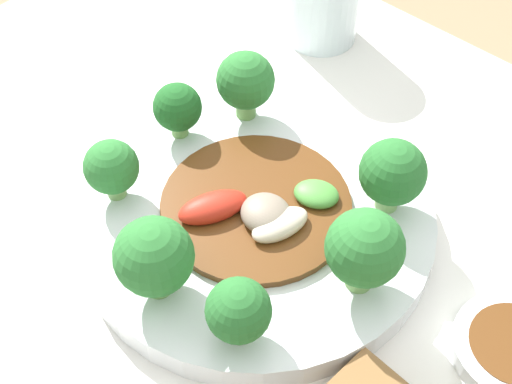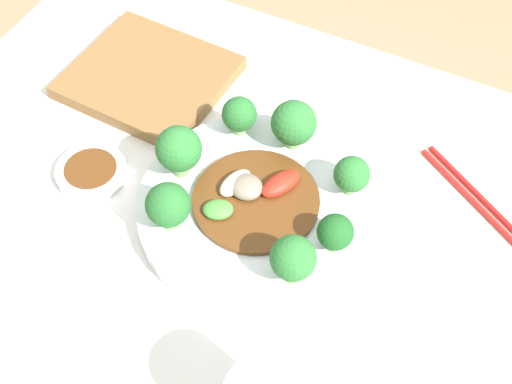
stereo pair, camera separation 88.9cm
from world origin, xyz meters
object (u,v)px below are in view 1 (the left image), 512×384
(broccoli_west, at_px, (365,249))
(broccoli_southeast, at_px, (246,81))
(broccoli_east, at_px, (178,108))
(stirfry_center, at_px, (258,208))
(broccoli_north, at_px, (154,257))
(broccoli_northeast, at_px, (111,168))
(plate, at_px, (256,218))
(broccoli_southwest, at_px, (393,173))
(broccoli_northwest, at_px, (238,311))

(broccoli_west, height_order, broccoli_southeast, broccoli_west)
(broccoli_east, distance_m, broccoli_southeast, 0.06)
(stirfry_center, bearing_deg, broccoli_north, 87.40)
(broccoli_northeast, distance_m, broccoli_southeast, 0.14)
(plate, bearing_deg, broccoli_northeast, 35.32)
(broccoli_southwest, xyz_separation_m, broccoli_southeast, (0.15, -0.00, 0.00))
(broccoli_north, relative_size, broccoli_southeast, 1.04)
(broccoli_northwest, relative_size, stirfry_center, 0.36)
(broccoli_east, bearing_deg, broccoli_northwest, 148.41)
(broccoli_west, height_order, stirfry_center, broccoli_west)
(plate, height_order, broccoli_northwest, broccoli_northwest)
(broccoli_southeast, bearing_deg, broccoli_southwest, 179.78)
(broccoli_north, bearing_deg, broccoli_northeast, -21.84)
(broccoli_southeast, relative_size, stirfry_center, 0.43)
(broccoli_southwest, distance_m, broccoli_southeast, 0.15)
(broccoli_west, relative_size, stirfry_center, 0.47)
(broccoli_west, xyz_separation_m, broccoli_northeast, (0.20, 0.07, -0.01))
(broccoli_southwest, relative_size, stirfry_center, 0.43)
(broccoli_north, bearing_deg, plate, -90.05)
(broccoli_southwest, bearing_deg, stirfry_center, 47.71)
(broccoli_southwest, bearing_deg, broccoli_southeast, -0.22)
(plate, height_order, stirfry_center, stirfry_center)
(broccoli_northeast, bearing_deg, broccoli_north, 158.16)
(broccoli_northeast, height_order, broccoli_north, broccoli_north)
(broccoli_north, bearing_deg, broccoli_southwest, -112.69)
(broccoli_west, height_order, broccoli_north, broccoli_west)
(broccoli_northeast, xyz_separation_m, broccoli_north, (-0.09, 0.04, 0.01))
(broccoli_north, height_order, broccoli_southeast, broccoli_north)
(plate, xyz_separation_m, broccoli_northwest, (-0.07, 0.09, 0.04))
(broccoli_northwest, xyz_separation_m, broccoli_southwest, (-0.00, -0.16, 0.01))
(broccoli_east, bearing_deg, broccoli_southeast, -114.13)
(plate, distance_m, broccoli_east, 0.12)
(broccoli_southeast, bearing_deg, stirfry_center, 138.27)
(plate, distance_m, broccoli_southwest, 0.12)
(broccoli_east, xyz_separation_m, broccoli_southeast, (-0.03, -0.06, 0.01))
(broccoli_southwest, height_order, broccoli_southeast, same)
(plate, height_order, broccoli_north, broccoli_north)
(broccoli_southeast, bearing_deg, broccoli_north, 114.70)
(broccoli_southwest, bearing_deg, broccoli_west, 111.60)
(broccoli_west, bearing_deg, stirfry_center, 1.22)
(broccoli_east, xyz_separation_m, broccoli_northwest, (-0.18, 0.11, 0.00))
(broccoli_northwest, height_order, stirfry_center, broccoli_northwest)
(plate, relative_size, broccoli_northeast, 5.30)
(broccoli_northeast, distance_m, broccoli_northwest, 0.16)
(broccoli_southeast, bearing_deg, broccoli_northeast, 85.38)
(broccoli_northeast, bearing_deg, stirfry_center, -147.01)
(plate, height_order, broccoli_east, broccoli_east)
(broccoli_east, relative_size, stirfry_center, 0.34)
(stirfry_center, bearing_deg, broccoli_east, -10.10)
(plate, relative_size, broccoli_southwest, 4.39)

